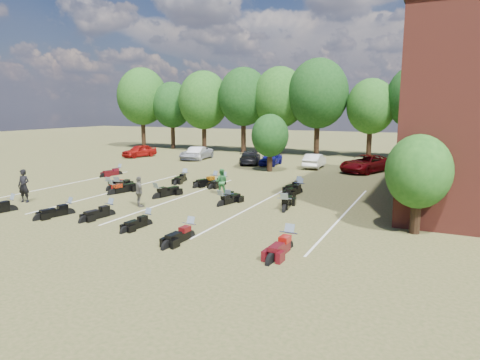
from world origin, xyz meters
The scene contains 35 objects.
ground centered at (0.00, 0.00, 0.00)m, with size 160.00×160.00×0.00m, color brown.
car_0 centered at (-19.05, 19.37, 0.69)m, with size 1.63×4.04×1.38m, color #99100D.
car_1 centered at (-12.09, 20.45, 0.68)m, with size 1.44×4.14×1.36m, color silver.
car_2 centered at (-12.21, 20.26, 0.67)m, with size 2.23×4.83×1.34m, color #919399.
car_3 centered at (-5.51, 19.28, 0.67)m, with size 1.87×4.60×1.33m, color black.
car_4 centered at (-3.36, 19.32, 0.64)m, with size 1.50×3.74×1.27m, color #0E0E63.
car_5 centered at (0.93, 19.29, 0.65)m, with size 1.38×3.94×1.30m, color #BBBAB6.
car_6 centered at (5.64, 18.53, 0.74)m, with size 2.46×5.34×1.48m, color #4F0407.
car_7 centered at (10.98, 18.54, 0.79)m, with size 2.21×5.45×1.58m, color #3C3D42.
person_black centered at (-10.53, -2.00, 0.97)m, with size 0.71×0.47×1.95m, color black.
person_green centered at (-1.16, 4.90, 0.83)m, with size 0.81×0.63×1.66m, color #286A32.
person_grey centered at (-3.69, -0.09, 0.86)m, with size 1.01×0.42×1.73m, color #524F46.
motorcycle_0 centered at (-9.32, -3.79, 0.00)m, with size 0.74×2.31×1.29m, color black, non-canonical shape.
motorcycle_1 centered at (-5.97, -2.98, 0.00)m, with size 0.70×2.20×1.22m, color black, non-canonical shape.
motorcycle_3 centered at (-3.87, -2.29, 0.00)m, with size 0.70×2.20×1.23m, color black, non-canonical shape.
motorcycle_4 centered at (-0.99, -2.95, 0.00)m, with size 0.64×2.00×1.12m, color black, non-canonical shape.
motorcycle_5 centered at (1.86, -3.78, 0.00)m, with size 0.71×2.24×1.25m, color black, non-canonical shape.
motorcycle_6 centered at (6.15, -3.40, 0.00)m, with size 0.78×2.44×1.36m, color #490A10, non-canonical shape.
motorcycle_7 centered at (-8.59, 2.92, 0.00)m, with size 0.73×2.28×1.27m, color #9E0D0B, non-canonical shape.
motorcycle_8 centered at (-7.44, 1.93, 0.00)m, with size 0.78×2.46×1.37m, color black, non-canonical shape.
motorcycle_9 centered at (-7.98, 3.03, 0.00)m, with size 0.76×2.38×1.33m, color black, non-canonical shape.
motorcycle_10 centered at (-4.15, 2.18, 0.00)m, with size 0.78×2.45×1.36m, color black, non-canonical shape.
motorcycle_11 centered at (0.38, 2.81, 0.00)m, with size 0.66×2.06×1.15m, color black, non-canonical shape.
motorcycle_12 centered at (0.32, 2.06, 0.00)m, with size 0.72×2.25×1.25m, color black, non-canonical shape.
motorcycle_13 centered at (3.96, 2.37, 0.00)m, with size 0.81×2.53×1.41m, color black, non-canonical shape.
motorcycle_14 centered at (-12.56, 8.49, 0.00)m, with size 0.70×2.20×1.23m, color #3D080C, non-canonical shape.
motorcycle_16 centered at (-6.03, 8.21, 0.00)m, with size 0.73×2.31×1.29m, color black, non-canonical shape.
motorcycle_17 centered at (-3.29, 7.89, 0.00)m, with size 0.77×2.41×1.34m, color black, non-canonical shape.
motorcycle_18 centered at (-2.59, 7.92, 0.00)m, with size 0.74×2.33×1.30m, color black, non-canonical shape.
motorcycle_19 centered at (2.74, 8.65, 0.00)m, with size 0.70×2.18×1.22m, color black, non-canonical shape.
motorcycle_20 centered at (3.22, 7.45, 0.00)m, with size 0.76×2.38×1.33m, color black, non-canonical shape.
tree_line centered at (-1.00, 29.00, 6.31)m, with size 56.00×6.00×9.79m.
young_tree_near_building centered at (10.50, 1.00, 2.75)m, with size 2.80×2.80×4.16m.
young_tree_midfield centered at (-2.00, 15.50, 3.09)m, with size 3.20×3.20×4.70m.
parking_lines centered at (-3.00, 3.00, 0.01)m, with size 20.10×14.00×0.01m.
Camera 1 is at (11.28, -18.76, 5.50)m, focal length 32.00 mm.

